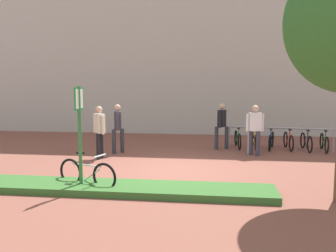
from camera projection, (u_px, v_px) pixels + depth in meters
name	position (u px, v px, depth m)	size (l,w,h in m)	color
ground_plane	(173.00, 170.00, 10.52)	(60.00, 60.00, 0.00)	brown
building_facade	(192.00, 29.00, 17.60)	(28.00, 1.20, 10.00)	#B2ADA3
planter_strip	(121.00, 188.00, 8.46)	(7.00, 1.10, 0.16)	#336028
parking_sign_post	(79.00, 123.00, 8.40)	(0.09, 0.36, 2.41)	#2D7238
bike_at_sign	(87.00, 173.00, 8.74)	(1.60, 0.66, 0.86)	black
bike_rack_cluster	(280.00, 140.00, 13.70)	(3.74, 1.88, 0.83)	#99999E
bollard_steel	(250.00, 141.00, 12.87)	(0.16, 0.16, 0.90)	#ADADB2
person_shirt_blue	(99.00, 129.00, 12.01)	(0.45, 0.47, 1.72)	black
person_casual_tan	(255.00, 127.00, 12.49)	(0.60, 0.33, 1.72)	#383342
person_suited_dark	(222.00, 123.00, 13.64)	(0.51, 0.59, 1.72)	#2D2D38
person_suited_navy	(118.00, 125.00, 12.93)	(0.38, 0.60, 1.72)	#2D2D38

